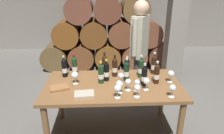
# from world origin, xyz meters

# --- Properties ---
(ground_plane) EXTENTS (14.00, 14.00, 0.00)m
(ground_plane) POSITION_xyz_m (0.00, 0.00, 0.00)
(ground_plane) COLOR #66635E
(cellar_back_wall) EXTENTS (10.00, 0.24, 2.80)m
(cellar_back_wall) POSITION_xyz_m (0.00, 4.20, 1.40)
(cellar_back_wall) COLOR gray
(cellar_back_wall) RESTS_ON ground_plane
(barrel_stack) EXTENTS (3.12, 0.90, 1.69)m
(barrel_stack) POSITION_xyz_m (0.00, 2.60, 0.75)
(barrel_stack) COLOR brown
(barrel_stack) RESTS_ON ground_plane
(stone_pillar) EXTENTS (0.32, 0.32, 2.60)m
(stone_pillar) POSITION_xyz_m (1.30, 1.60, 1.30)
(stone_pillar) COLOR gray
(stone_pillar) RESTS_ON ground_plane
(dining_table) EXTENTS (1.70, 0.90, 0.76)m
(dining_table) POSITION_xyz_m (0.00, 0.00, 0.67)
(dining_table) COLOR brown
(dining_table) RESTS_ON ground_plane
(wine_bottle_0) EXTENTS (0.07, 0.07, 0.29)m
(wine_bottle_0) POSITION_xyz_m (0.55, 0.01, 0.89)
(wine_bottle_0) COLOR black
(wine_bottle_0) RESTS_ON dining_table
(wine_bottle_1) EXTENTS (0.07, 0.07, 0.31)m
(wine_bottle_1) POSITION_xyz_m (-0.10, 0.35, 0.89)
(wine_bottle_1) COLOR black
(wine_bottle_1) RESTS_ON dining_table
(wine_bottle_2) EXTENTS (0.07, 0.07, 0.31)m
(wine_bottle_2) POSITION_xyz_m (0.18, 0.10, 0.89)
(wine_bottle_2) COLOR black
(wine_bottle_2) RESTS_ON dining_table
(wine_bottle_3) EXTENTS (0.07, 0.07, 0.31)m
(wine_bottle_3) POSITION_xyz_m (0.38, 0.20, 0.89)
(wine_bottle_3) COLOR #19381E
(wine_bottle_3) RESTS_ON dining_table
(wine_bottle_4) EXTENTS (0.07, 0.07, 0.30)m
(wine_bottle_4) POSITION_xyz_m (0.04, 0.25, 0.89)
(wine_bottle_4) COLOR black
(wine_bottle_4) RESTS_ON dining_table
(wine_bottle_5) EXTENTS (0.07, 0.07, 0.29)m
(wine_bottle_5) POSITION_xyz_m (-0.15, 0.05, 0.89)
(wine_bottle_5) COLOR #19381E
(wine_bottle_5) RESTS_ON dining_table
(wine_bottle_6) EXTENTS (0.07, 0.07, 0.29)m
(wine_bottle_6) POSITION_xyz_m (0.20, 0.22, 0.89)
(wine_bottle_6) COLOR black
(wine_bottle_6) RESTS_ON dining_table
(wine_bottle_7) EXTENTS (0.07, 0.07, 0.28)m
(wine_bottle_7) POSITION_xyz_m (0.38, -0.04, 0.88)
(wine_bottle_7) COLOR black
(wine_bottle_7) RESTS_ON dining_table
(wine_bottle_8) EXTENTS (0.07, 0.07, 0.31)m
(wine_bottle_8) POSITION_xyz_m (-0.50, 0.30, 0.89)
(wine_bottle_8) COLOR #19381E
(wine_bottle_8) RESTS_ON dining_table
(wine_bottle_9) EXTENTS (0.07, 0.07, 0.31)m
(wine_bottle_9) POSITION_xyz_m (0.58, 0.31, 0.89)
(wine_bottle_9) COLOR black
(wine_bottle_9) RESTS_ON dining_table
(wine_bottle_10) EXTENTS (0.07, 0.07, 0.29)m
(wine_bottle_10) POSITION_xyz_m (-0.08, 0.11, 0.89)
(wine_bottle_10) COLOR black
(wine_bottle_10) RESTS_ON dining_table
(wine_bottle_11) EXTENTS (0.07, 0.07, 0.29)m
(wine_bottle_11) POSITION_xyz_m (-0.63, 0.26, 0.89)
(wine_bottle_11) COLOR black
(wine_bottle_11) RESTS_ON dining_table
(wine_glass_0) EXTENTS (0.08, 0.08, 0.16)m
(wine_glass_0) POSITION_xyz_m (0.06, -0.23, 0.87)
(wine_glass_0) COLOR white
(wine_glass_0) RESTS_ON dining_table
(wine_glass_1) EXTENTS (0.09, 0.09, 0.16)m
(wine_glass_1) POSITION_xyz_m (0.73, 0.02, 0.87)
(wine_glass_1) COLOR white
(wine_glass_1) RESTS_ON dining_table
(wine_glass_2) EXTENTS (0.08, 0.08, 0.15)m
(wine_glass_2) POSITION_xyz_m (0.39, -0.17, 0.87)
(wine_glass_2) COLOR white
(wine_glass_2) RESTS_ON dining_table
(wine_glass_3) EXTENTS (0.07, 0.07, 0.14)m
(wine_glass_3) POSITION_xyz_m (0.27, -0.19, 0.86)
(wine_glass_3) COLOR white
(wine_glass_3) RESTS_ON dining_table
(wine_glass_4) EXTENTS (0.09, 0.09, 0.16)m
(wine_glass_4) POSITION_xyz_m (-0.47, 0.03, 0.88)
(wine_glass_4) COLOR white
(wine_glass_4) RESTS_ON dining_table
(wine_glass_5) EXTENTS (0.07, 0.07, 0.15)m
(wine_glass_5) POSITION_xyz_m (0.17, -0.17, 0.86)
(wine_glass_5) COLOR white
(wine_glass_5) RESTS_ON dining_table
(wine_glass_6) EXTENTS (0.08, 0.08, 0.15)m
(wine_glass_6) POSITION_xyz_m (0.10, 0.00, 0.87)
(wine_glass_6) COLOR white
(wine_glass_6) RESTS_ON dining_table
(wine_glass_7) EXTENTS (0.08, 0.08, 0.16)m
(wine_glass_7) POSITION_xyz_m (0.04, -0.34, 0.87)
(wine_glass_7) COLOR white
(wine_glass_7) RESTS_ON dining_table
(wine_glass_8) EXTENTS (0.08, 0.08, 0.15)m
(wine_glass_8) POSITION_xyz_m (0.64, -0.34, 0.87)
(wine_glass_8) COLOR white
(wine_glass_8) RESTS_ON dining_table
(wine_glass_9) EXTENTS (0.07, 0.07, 0.15)m
(wine_glass_9) POSITION_xyz_m (0.25, -0.33, 0.87)
(wine_glass_9) COLOR white
(wine_glass_9) RESTS_ON dining_table
(tasting_notebook) EXTENTS (0.23, 0.18, 0.03)m
(tasting_notebook) POSITION_xyz_m (-0.34, -0.26, 0.77)
(tasting_notebook) COLOR #B2A893
(tasting_notebook) RESTS_ON dining_table
(leather_ledger) EXTENTS (0.26, 0.22, 0.03)m
(leather_ledger) POSITION_xyz_m (-0.64, -0.09, 0.77)
(leather_ledger) COLOR #936038
(leather_ledger) RESTS_ON dining_table
(sommelier_presenting) EXTENTS (0.32, 0.44, 1.72)m
(sommelier_presenting) POSITION_xyz_m (0.45, 0.75, 1.04)
(sommelier_presenting) COLOR #383842
(sommelier_presenting) RESTS_ON ground_plane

